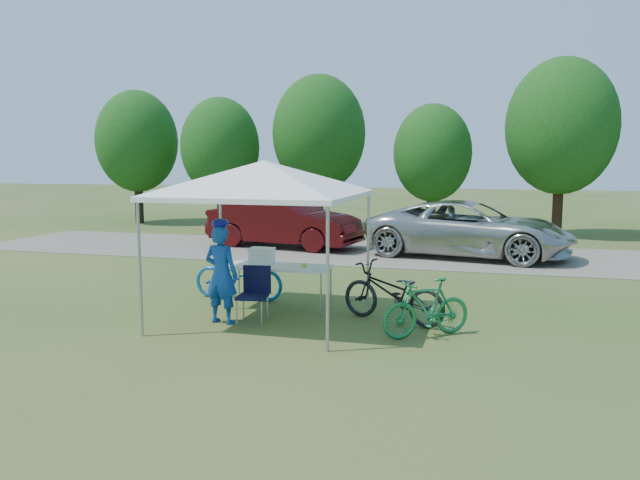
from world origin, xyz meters
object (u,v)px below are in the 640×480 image
object	(u,v)px
cooler	(262,256)
bike_green	(426,308)
bike_blue	(239,275)
cyclist	(221,275)
minivan	(469,229)
folding_chair	(255,289)
sedan	(284,222)
bike_dark	(392,293)
folding_table	(278,268)

from	to	relation	value
cooler	bike_green	bearing A→B (deg)	-20.29
bike_green	bike_blue	bearing A→B (deg)	-150.91
cyclist	minivan	distance (m)	9.24
folding_chair	bike_blue	world-z (taller)	bike_blue
cooler	sedan	distance (m)	7.95
folding_chair	minivan	size ratio (longest dim) A/B	0.17
bike_green	bike_dark	distance (m)	0.97
bike_dark	minivan	xyz separation A→B (m)	(0.99, 7.64, 0.30)
sedan	bike_blue	bearing A→B (deg)	-158.48
folding_table	bike_dark	distance (m)	2.26
cyclist	bike_blue	distance (m)	1.84
folding_table	bike_green	bearing A→B (deg)	-22.30
cyclist	minivan	world-z (taller)	cyclist
minivan	sedan	size ratio (longest dim) A/B	1.17
cooler	folding_chair	bearing A→B (deg)	-76.43
folding_chair	cyclist	world-z (taller)	cyclist
cooler	cyclist	distance (m)	1.28
folding_chair	bike_green	xyz separation A→B (m)	(2.92, -0.17, -0.10)
cooler	minivan	size ratio (longest dim) A/B	0.08
bike_green	minivan	bearing A→B (deg)	140.32
bike_blue	cyclist	bearing A→B (deg)	-164.14
bike_blue	sedan	world-z (taller)	sedan
folding_chair	cooler	bearing A→B (deg)	96.75
bike_dark	sedan	xyz separation A→B (m)	(-4.66, 8.10, 0.31)
cooler	bike_green	distance (m)	3.40
cyclist	bike_green	distance (m)	3.43
sedan	bike_dark	bearing A→B (deg)	-140.14
folding_chair	folding_table	bearing A→B (deg)	79.06
minivan	sedan	xyz separation A→B (m)	(-5.65, 0.46, 0.01)
cooler	minivan	bearing A→B (deg)	64.05
cooler	cyclist	size ratio (longest dim) A/B	0.27
folding_table	cooler	world-z (taller)	cooler
folding_table	cooler	distance (m)	0.37
sedan	minivan	bearing A→B (deg)	-84.66
cooler	bike_blue	bearing A→B (deg)	143.29
sedan	cyclist	bearing A→B (deg)	-158.03
folding_chair	cooler	world-z (taller)	cooler
cooler	bike_dark	xyz separation A→B (m)	(2.51, -0.45, -0.46)
folding_table	folding_chair	world-z (taller)	folding_chair
bike_dark	folding_chair	bearing A→B (deg)	-55.48
cyclist	bike_dark	distance (m)	2.89
folding_table	bike_green	world-z (taller)	bike_green
sedan	cooler	bearing A→B (deg)	-154.37
bike_dark	bike_green	bearing A→B (deg)	63.01
folding_table	minivan	size ratio (longest dim) A/B	0.34
folding_table	sedan	xyz separation A→B (m)	(-2.46, 7.65, 0.06)
bike_dark	minivan	world-z (taller)	minivan
bike_green	bike_dark	world-z (taller)	bike_dark
folding_table	folding_chair	size ratio (longest dim) A/B	2.07
folding_chair	bike_green	size ratio (longest dim) A/B	0.62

